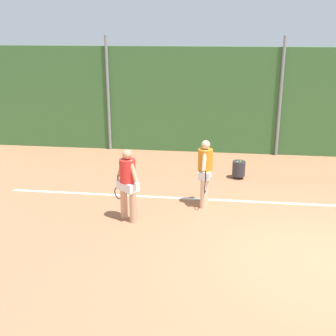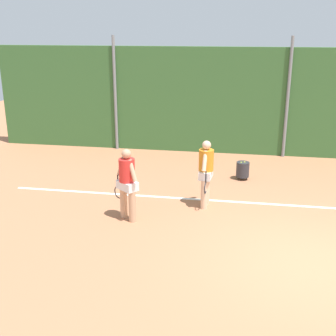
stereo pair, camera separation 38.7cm
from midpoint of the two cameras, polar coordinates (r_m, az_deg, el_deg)
name	(u,v)px [view 1 (the left image)]	position (r m, az deg, el deg)	size (l,w,h in m)	color
ground_plane	(298,214)	(10.30, 15.73, -5.91)	(30.15, 30.15, 0.00)	#B2704C
hedge_fence_backdrop	(279,102)	(14.61, 13.70, 8.40)	(19.60, 0.25, 3.47)	#386633
fence_post_left	(108,94)	(14.88, -8.64, 9.55)	(0.10, 0.10, 3.82)	gray
fence_post_center	(280,98)	(14.41, 13.82, 8.96)	(0.10, 0.10, 3.82)	gray
court_baseline_paint	(294,204)	(10.87, 15.30, -4.56)	(14.32, 0.10, 0.01)	white
player_foreground_near	(128,181)	(9.38, -6.51, -1.78)	(0.65, 0.51, 1.62)	tan
player_midcourt	(205,170)	(10.12, 3.81, -0.23)	(0.34, 0.76, 1.60)	beige
ball_hopper	(239,168)	(12.26, 8.40, -0.06)	(0.36, 0.36, 0.51)	#2D2D33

